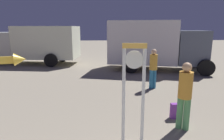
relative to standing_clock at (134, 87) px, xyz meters
The scene contains 6 objects.
standing_clock is the anchor object (origin of this frame).
person_near_clock 1.64m from the standing_clock, 26.94° to the left, with size 0.34×0.34×1.75m.
backpack 2.30m from the standing_clock, 41.86° to the left, with size 0.32×0.20×0.45m.
person_distant 4.45m from the standing_clock, 69.93° to the left, with size 0.33×0.33×1.71m.
box_truck_near 8.41m from the standing_clock, 72.46° to the left, with size 6.35×3.79×2.99m.
box_truck_far 11.76m from the standing_clock, 116.99° to the left, with size 6.59×3.15×2.69m.
Camera 1 is at (-0.10, -0.82, 2.57)m, focal length 31.00 mm.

